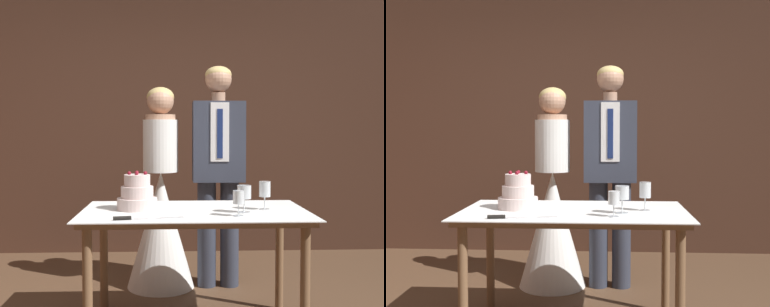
% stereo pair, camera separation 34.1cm
% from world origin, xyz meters
% --- Properties ---
extents(wall_back, '(4.99, 0.12, 2.75)m').
position_xyz_m(wall_back, '(0.00, 2.39, 1.38)').
color(wall_back, '#472B1E').
rests_on(wall_back, ground_plane).
extents(cake_table, '(1.40, 0.83, 0.76)m').
position_xyz_m(cake_table, '(0.14, 0.33, 0.67)').
color(cake_table, brown).
rests_on(cake_table, ground_plane).
extents(tiered_cake, '(0.25, 0.25, 0.24)m').
position_xyz_m(tiered_cake, '(-0.22, 0.38, 0.85)').
color(tiered_cake, beige).
rests_on(tiered_cake, cake_table).
extents(cake_knife, '(0.39, 0.09, 0.02)m').
position_xyz_m(cake_knife, '(-0.21, 0.03, 0.77)').
color(cake_knife, silver).
rests_on(cake_knife, cake_table).
extents(wine_glass_near, '(0.07, 0.07, 0.15)m').
position_xyz_m(wine_glass_near, '(0.39, 0.11, 0.87)').
color(wine_glass_near, silver).
rests_on(wine_glass_near, cake_table).
extents(wine_glass_middle, '(0.07, 0.07, 0.18)m').
position_xyz_m(wine_glass_middle, '(0.58, 0.34, 0.89)').
color(wine_glass_middle, silver).
rests_on(wine_glass_middle, cake_table).
extents(wine_glass_far, '(0.08, 0.08, 0.17)m').
position_xyz_m(wine_glass_far, '(0.44, 0.23, 0.88)').
color(wine_glass_far, silver).
rests_on(wine_glass_far, cake_table).
extents(bride, '(0.54, 0.54, 1.61)m').
position_xyz_m(bride, '(-0.09, 1.20, 0.60)').
color(bride, white).
rests_on(bride, ground_plane).
extents(groom, '(0.41, 0.25, 1.77)m').
position_xyz_m(groom, '(0.37, 1.20, 1.00)').
color(groom, '#333847').
rests_on(groom, ground_plane).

